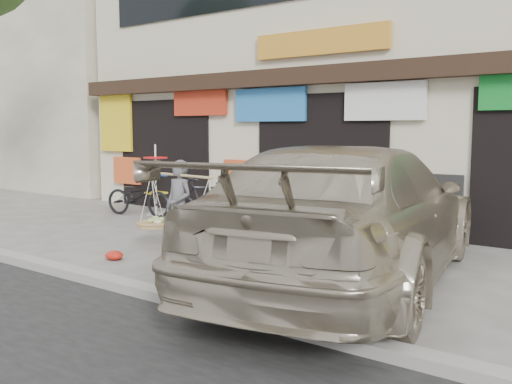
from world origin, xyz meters
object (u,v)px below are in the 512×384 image
Objects in this scene: bike_2 at (328,213)px; display_rack at (156,187)px; bike_1 at (205,202)px; bike_0 at (138,196)px; suv at (351,214)px; street_vendor at (179,211)px.

display_rack reaches higher than bike_2.
display_rack is (-1.89, 0.42, 0.17)m from bike_1.
display_rack reaches higher than bike_0.
suv reaches higher than bike_0.
suv is (1.77, -2.52, 0.45)m from bike_2.
bike_2 is at bearing 71.60° from street_vendor.
bike_2 is at bearing -0.68° from display_rack.
bike_0 is 1.08× the size of display_rack.
bike_2 is (2.71, 0.37, -0.04)m from bike_1.
bike_0 reaches higher than bike_2.
bike_0 is 0.27× the size of suv.
street_vendor is 4.26m from display_rack.
street_vendor is at bearing 130.73° from bike_2.
bike_0 is 4.78m from bike_2.
display_rack is at bearing 54.84° from bike_1.
street_vendor is at bearing -169.51° from bike_1.
bike_1 is (-1.45, 2.23, -0.19)m from street_vendor.
bike_2 is at bearing -94.91° from bike_0.
street_vendor is at bearing -9.18° from suv.
bike_1 is at bearing 74.32° from bike_2.
bike_1 is 1.94m from display_rack.
bike_0 is 1.03× the size of bike_2.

